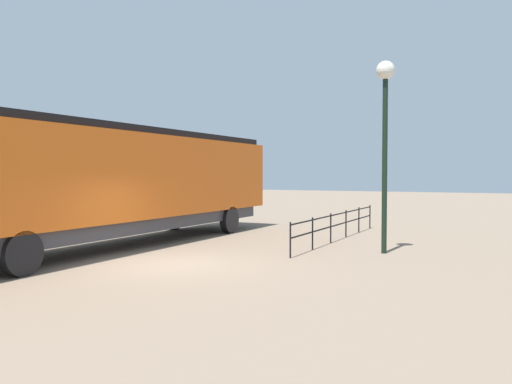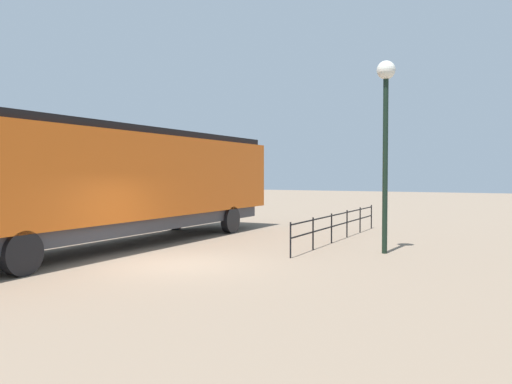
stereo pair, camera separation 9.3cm
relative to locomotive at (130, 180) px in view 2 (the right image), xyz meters
name	(u,v)px [view 2 (the right image)]	position (x,y,z in m)	size (l,w,h in m)	color
ground_plane	(175,264)	(3.74, -2.58, -2.25)	(120.00, 120.00, 0.00)	#84705B
locomotive	(130,180)	(0.00, 0.00, 0.00)	(3.10, 15.85, 4.00)	orange
lamp_post	(386,111)	(8.36, 1.95, 2.11)	(0.57, 0.57, 5.90)	black
platform_fence	(340,222)	(6.13, 4.44, -1.57)	(0.05, 9.32, 1.05)	black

